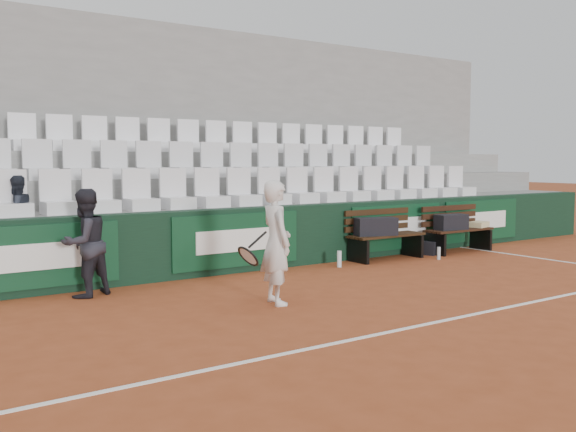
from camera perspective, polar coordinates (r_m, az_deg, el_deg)
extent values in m
plane|color=#9A4422|center=(7.18, 12.79, -9.27)|extent=(80.00, 80.00, 0.00)
cube|color=white|center=(7.17, 12.79, -9.24)|extent=(18.00, 0.06, 0.01)
cube|color=black|center=(10.17, -4.02, -2.09)|extent=(18.00, 0.30, 1.00)
cube|color=#0C381E|center=(8.82, -21.64, -3.40)|extent=(2.20, 0.04, 0.82)
cube|color=#0C381E|center=(9.92, -4.51, -2.16)|extent=(2.20, 0.04, 0.82)
cube|color=#0C381E|center=(11.99, 9.68, -0.98)|extent=(2.20, 0.04, 0.82)
cube|color=#0C381E|center=(13.77, 16.84, -0.36)|extent=(2.20, 0.04, 0.82)
cube|color=gray|center=(10.71, -5.73, -1.75)|extent=(18.00, 0.95, 1.00)
cube|color=gray|center=(11.52, -8.03, -0.17)|extent=(18.00, 0.95, 1.45)
cube|color=gray|center=(12.36, -10.03, 1.20)|extent=(18.00, 0.95, 1.90)
cube|color=gray|center=(12.91, -11.28, 6.89)|extent=(18.00, 0.30, 4.40)
cube|color=white|center=(10.49, -5.30, 2.58)|extent=(11.90, 0.44, 0.63)
cube|color=silver|center=(11.32, -7.70, 5.01)|extent=(11.90, 0.44, 0.63)
cube|color=white|center=(12.18, -9.77, 7.10)|extent=(11.90, 0.44, 0.63)
cube|color=#301D0E|center=(11.46, 8.73, -2.72)|extent=(1.50, 0.56, 0.45)
cube|color=black|center=(12.66, 14.92, -2.11)|extent=(1.50, 0.56, 0.45)
cube|color=black|center=(11.21, 7.81, -0.94)|extent=(0.78, 0.52, 0.31)
cube|color=black|center=(12.39, 14.30, -0.53)|extent=(0.65, 0.36, 0.29)
cube|color=beige|center=(13.03, 16.60, -0.72)|extent=(0.44, 0.36, 0.11)
cube|color=black|center=(12.26, 12.61, -2.75)|extent=(0.47, 0.39, 0.25)
cylinder|color=silver|center=(10.57, 4.58, -3.83)|extent=(0.08, 0.08, 0.27)
cylinder|color=silver|center=(11.64, 13.25, -3.24)|extent=(0.06, 0.06, 0.22)
imported|color=silver|center=(7.79, -1.06, -2.37)|extent=(0.46, 0.61, 1.51)
torus|color=black|center=(7.59, -3.57, -3.59)|extent=(0.19, 0.30, 0.26)
cylinder|color=black|center=(7.64, -2.73, -2.11)|extent=(0.26, 0.03, 0.20)
imported|color=#212129|center=(8.60, -17.62, -2.31)|extent=(0.83, 0.75, 1.39)
imported|color=black|center=(9.38, -23.06, 3.04)|extent=(0.59, 0.53, 1.00)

